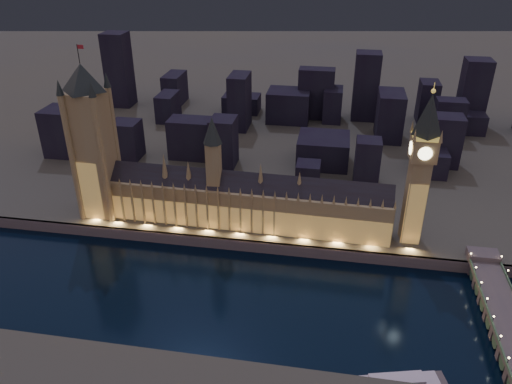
% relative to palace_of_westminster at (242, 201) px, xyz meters
% --- Properties ---
extents(ground_plane, '(2000.00, 2000.00, 0.00)m').
position_rel_palace_of_westminster_xyz_m(ground_plane, '(5.95, -61.74, -26.37)').
color(ground_plane, black).
rests_on(ground_plane, ground).
extents(north_bank, '(2000.00, 960.00, 8.00)m').
position_rel_palace_of_westminster_xyz_m(north_bank, '(5.95, 458.26, -22.37)').
color(north_bank, '#414241').
rests_on(north_bank, ground).
extents(embankment_wall, '(2000.00, 2.50, 8.00)m').
position_rel_palace_of_westminster_xyz_m(embankment_wall, '(5.95, -20.74, -22.37)').
color(embankment_wall, '#534B53').
rests_on(embankment_wall, ground).
extents(palace_of_westminster, '(202.00, 25.68, 78.00)m').
position_rel_palace_of_westminster_xyz_m(palace_of_westminster, '(0.00, 0.00, 0.00)').
color(palace_of_westminster, '#9B794A').
rests_on(palace_of_westminster, north_bank).
extents(victoria_tower, '(31.68, 31.68, 120.82)m').
position_rel_palace_of_westminster_xyz_m(victoria_tower, '(-104.05, 0.18, 41.57)').
color(victoria_tower, '#9B794A').
rests_on(victoria_tower, north_bank).
extents(elizabeth_tower, '(18.00, 18.00, 106.82)m').
position_rel_palace_of_westminster_xyz_m(elizabeth_tower, '(113.95, 0.18, 41.14)').
color(elizabeth_tower, '#9B794A').
rests_on(elizabeth_tower, north_bank).
extents(westminster_bridge, '(18.97, 113.00, 15.90)m').
position_rel_palace_of_westminster_xyz_m(westminster_bridge, '(157.70, -65.19, -20.38)').
color(westminster_bridge, '#534B53').
rests_on(westminster_bridge, ground).
extents(river_boat, '(50.76, 23.53, 4.50)m').
position_rel_palace_of_westminster_xyz_m(river_boat, '(98.16, -118.42, -24.81)').
color(river_boat, '#534B53').
rests_on(river_boat, ground).
extents(city_backdrop, '(486.00, 215.63, 82.58)m').
position_rel_palace_of_westminster_xyz_m(city_backdrop, '(37.73, 185.44, 4.06)').
color(city_backdrop, black).
rests_on(city_backdrop, north_bank).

